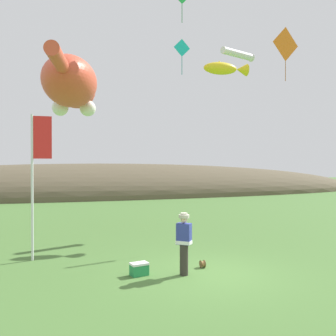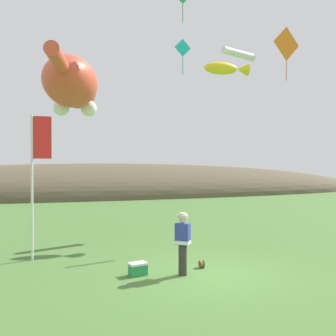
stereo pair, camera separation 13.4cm
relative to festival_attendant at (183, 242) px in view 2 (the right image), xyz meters
name	(u,v)px [view 2 (the right image)]	position (x,y,z in m)	size (l,w,h in m)	color
ground_plane	(207,274)	(0.70, -0.13, -0.95)	(120.00, 120.00, 0.00)	#477033
distant_hill_ridge	(100,194)	(0.70, 28.76, -0.95)	(62.98, 14.55, 6.33)	brown
festival_attendant	(183,242)	(0.00, 0.00, 0.00)	(0.49, 0.47, 1.77)	#332D28
kite_spool	(202,264)	(0.79, 0.54, -0.84)	(0.13, 0.23, 0.23)	olive
picnic_cooler	(138,269)	(-1.23, 0.35, -0.77)	(0.55, 0.42, 0.36)	#268C4C
festival_banner_pole	(37,165)	(-4.08, 2.97, 2.18)	(0.66, 0.08, 4.79)	silver
kite_giant_cat	(72,85)	(-2.73, 8.47, 5.97)	(3.19, 8.69, 2.65)	#E04C33
kite_fish_windsock	(226,68)	(4.02, 5.75, 6.60)	(2.15, 0.70, 0.65)	yellow
kite_tube_streamer	(239,54)	(5.54, 7.39, 7.85)	(2.21, 1.17, 0.44)	white
kite_diamond_orange	(286,44)	(6.57, 4.77, 7.65)	(1.53, 0.32, 2.45)	orange
kite_diamond_teal	(183,48)	(2.57, 7.64, 7.95)	(0.88, 0.09, 1.78)	#19BFBF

